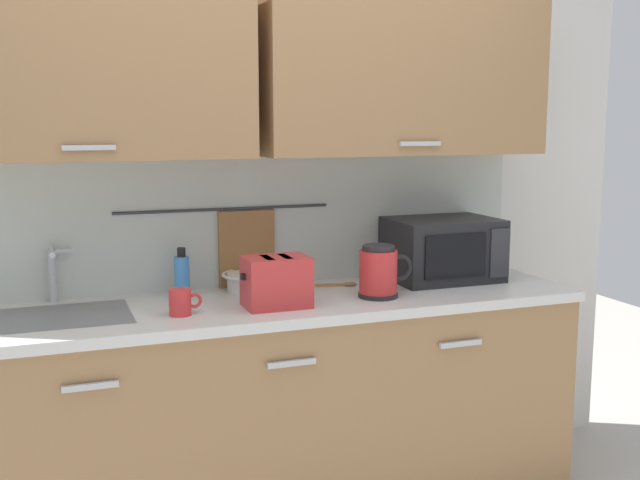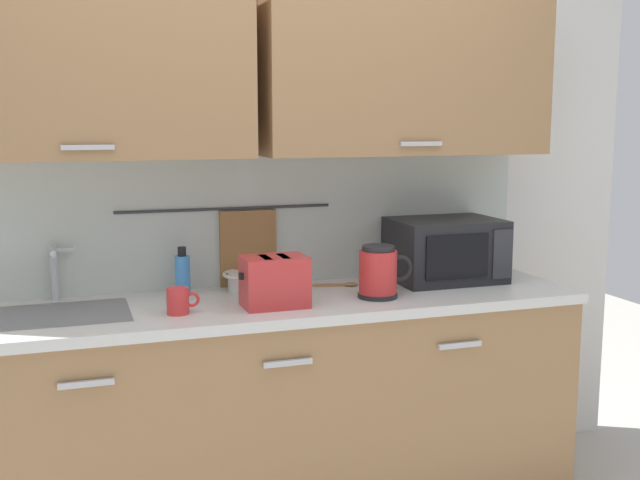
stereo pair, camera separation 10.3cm
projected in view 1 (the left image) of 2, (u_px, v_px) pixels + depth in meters
name	position (u px, v px, depth m)	size (l,w,h in m)	color
counter_unit	(265.00, 409.00, 3.06)	(2.53, 0.64, 0.90)	#997047
back_wall_assembly	(248.00, 138.00, 3.11)	(3.70, 0.41, 2.50)	silver
sink_faucet	(53.00, 267.00, 2.91)	(0.09, 0.17, 0.22)	#B2B5BA
microwave	(443.00, 249.00, 3.36)	(0.46, 0.35, 0.27)	black
electric_kettle	(379.00, 272.00, 3.03)	(0.23, 0.16, 0.21)	black
dish_soap_bottle	(182.00, 275.00, 3.05)	(0.06, 0.06, 0.20)	#3F8CD8
mug_near_sink	(181.00, 302.00, 2.76)	(0.12, 0.08, 0.09)	red
mixing_bowl	(248.00, 280.00, 3.15)	(0.21, 0.21, 0.08)	silver
toaster	(276.00, 282.00, 2.88)	(0.26, 0.17, 0.19)	red
wooden_spoon	(333.00, 285.00, 3.24)	(0.27, 0.09, 0.01)	#9E7042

